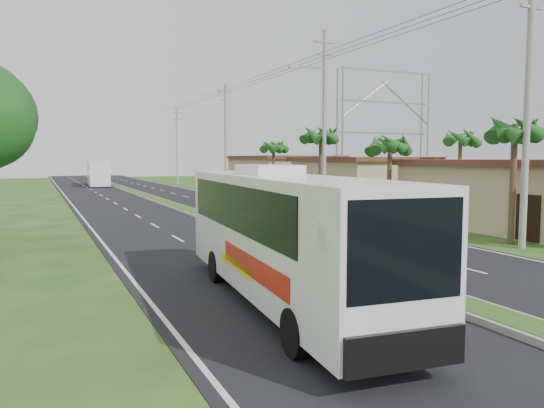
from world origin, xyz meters
name	(u,v)px	position (x,y,z in m)	size (l,w,h in m)	color
ground	(374,278)	(0.00, 0.00, 0.00)	(180.00, 180.00, 0.00)	#1D4519
road_asphalt	(193,214)	(0.00, 20.00, 0.01)	(14.00, 160.00, 0.02)	black
median_strip	(193,212)	(0.00, 20.00, 0.10)	(1.20, 160.00, 0.18)	gray
lane_edge_left	(83,219)	(-6.70, 20.00, 0.00)	(0.12, 160.00, 0.01)	silver
lane_edge_right	(287,210)	(6.70, 20.00, 0.00)	(0.12, 160.00, 0.01)	silver
shop_near	(535,194)	(14.00, 6.00, 1.78)	(8.60, 12.60, 3.52)	tan
shop_mid	(360,180)	(14.00, 22.00, 1.86)	(7.60, 10.60, 3.67)	tan
shop_far	(283,174)	(14.00, 36.00, 1.93)	(8.60, 11.60, 3.82)	tan
palm_verge_a	(515,130)	(9.00, 3.00, 4.74)	(2.40, 2.40, 5.45)	#473321
palm_verge_b	(390,145)	(9.40, 12.00, 4.36)	(2.40, 2.40, 5.05)	#473321
palm_verge_c	(321,136)	(8.80, 19.00, 5.12)	(2.40, 2.40, 5.85)	#473321
palm_verge_d	(274,147)	(9.30, 28.00, 4.55)	(2.40, 2.40, 5.25)	#473321
palm_behind_shop	(460,138)	(17.50, 15.00, 4.93)	(2.40, 2.40, 5.65)	#473321
utility_pole_a	(528,105)	(8.50, 2.00, 5.67)	(1.60, 0.28, 11.00)	gray
utility_pole_b	(324,118)	(8.47, 18.00, 6.26)	(3.20, 0.28, 12.00)	gray
utility_pole_c	(226,137)	(8.50, 38.00, 5.67)	(1.60, 0.28, 11.00)	gray
utility_pole_d	(177,144)	(8.50, 58.00, 5.42)	(1.60, 0.28, 10.50)	gray
billboard_lattice	(384,125)	(22.00, 30.00, 6.82)	(10.18, 1.18, 12.07)	gray
coach_bus_main	(282,228)	(-3.73, -1.42, 1.89)	(3.09, 10.76, 3.43)	white
coach_bus_far	(98,172)	(-1.80, 58.56, 1.81)	(2.99, 11.08, 3.19)	white
motorcyclist	(273,217)	(0.83, 9.25, 0.86)	(1.58, 0.64, 2.27)	black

